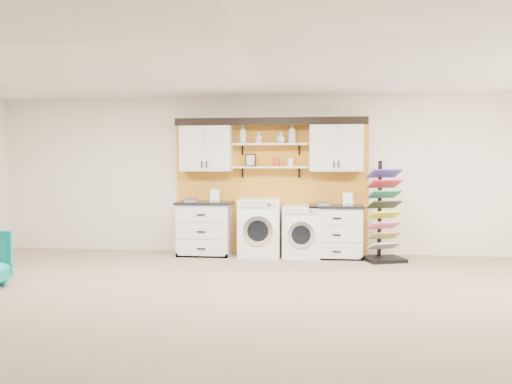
# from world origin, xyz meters

# --- Properties ---
(floor) EXTENTS (10.00, 10.00, 0.00)m
(floor) POSITION_xyz_m (0.00, 0.00, 0.00)
(floor) COLOR gray
(floor) RESTS_ON ground
(ceiling) EXTENTS (10.00, 10.00, 0.00)m
(ceiling) POSITION_xyz_m (0.00, 0.00, 2.80)
(ceiling) COLOR white
(ceiling) RESTS_ON wall_back
(wall_back) EXTENTS (10.00, 0.00, 10.00)m
(wall_back) POSITION_xyz_m (0.00, 4.00, 1.40)
(wall_back) COLOR silver
(wall_back) RESTS_ON floor
(accent_panel) EXTENTS (3.40, 0.07, 2.40)m
(accent_panel) POSITION_xyz_m (0.00, 3.96, 1.20)
(accent_panel) COLOR orange
(accent_panel) RESTS_ON wall_back
(upper_cabinet_left) EXTENTS (0.90, 0.35, 0.84)m
(upper_cabinet_left) POSITION_xyz_m (-1.13, 3.79, 1.88)
(upper_cabinet_left) COLOR white
(upper_cabinet_left) RESTS_ON wall_back
(upper_cabinet_right) EXTENTS (0.90, 0.35, 0.84)m
(upper_cabinet_right) POSITION_xyz_m (1.13, 3.79, 1.88)
(upper_cabinet_right) COLOR white
(upper_cabinet_right) RESTS_ON wall_back
(shelf_lower) EXTENTS (1.32, 0.28, 0.03)m
(shelf_lower) POSITION_xyz_m (0.00, 3.80, 1.53)
(shelf_lower) COLOR white
(shelf_lower) RESTS_ON wall_back
(shelf_upper) EXTENTS (1.32, 0.28, 0.03)m
(shelf_upper) POSITION_xyz_m (0.00, 3.80, 1.93)
(shelf_upper) COLOR white
(shelf_upper) RESTS_ON wall_back
(crown_molding) EXTENTS (3.30, 0.41, 0.13)m
(crown_molding) POSITION_xyz_m (0.00, 3.81, 2.33)
(crown_molding) COLOR black
(crown_molding) RESTS_ON wall_back
(picture_frame) EXTENTS (0.18, 0.02, 0.22)m
(picture_frame) POSITION_xyz_m (-0.35, 3.85, 1.66)
(picture_frame) COLOR black
(picture_frame) RESTS_ON shelf_lower
(canister_red) EXTENTS (0.11, 0.11, 0.16)m
(canister_red) POSITION_xyz_m (0.10, 3.80, 1.62)
(canister_red) COLOR red
(canister_red) RESTS_ON shelf_lower
(canister_cream) EXTENTS (0.10, 0.10, 0.14)m
(canister_cream) POSITION_xyz_m (0.35, 3.80, 1.61)
(canister_cream) COLOR silver
(canister_cream) RESTS_ON shelf_lower
(base_cabinet_left) EXTENTS (0.95, 0.66, 0.93)m
(base_cabinet_left) POSITION_xyz_m (-1.13, 3.64, 0.47)
(base_cabinet_left) COLOR white
(base_cabinet_left) RESTS_ON floor
(base_cabinet_right) EXTENTS (0.91, 0.66, 0.89)m
(base_cabinet_right) POSITION_xyz_m (1.13, 3.64, 0.45)
(base_cabinet_right) COLOR white
(base_cabinet_right) RESTS_ON floor
(washer) EXTENTS (0.71, 0.71, 0.99)m
(washer) POSITION_xyz_m (-0.16, 3.64, 0.49)
(washer) COLOR white
(washer) RESTS_ON floor
(dryer) EXTENTS (0.63, 0.71, 0.88)m
(dryer) POSITION_xyz_m (0.55, 3.64, 0.44)
(dryer) COLOR white
(dryer) RESTS_ON floor
(sample_rack) EXTENTS (0.73, 0.66, 1.64)m
(sample_rack) POSITION_xyz_m (1.89, 3.41, 0.52)
(sample_rack) COLOR black
(sample_rack) RESTS_ON floor
(soap_bottle_a) EXTENTS (0.16, 0.16, 0.32)m
(soap_bottle_a) POSITION_xyz_m (-0.48, 3.80, 2.11)
(soap_bottle_a) COLOR silver
(soap_bottle_a) RESTS_ON shelf_upper
(soap_bottle_b) EXTENTS (0.11, 0.11, 0.19)m
(soap_bottle_b) POSITION_xyz_m (-0.20, 3.80, 2.04)
(soap_bottle_b) COLOR silver
(soap_bottle_b) RESTS_ON shelf_upper
(soap_bottle_c) EXTENTS (0.17, 0.17, 0.19)m
(soap_bottle_c) POSITION_xyz_m (0.18, 3.80, 2.04)
(soap_bottle_c) COLOR silver
(soap_bottle_c) RESTS_ON shelf_upper
(soap_bottle_d) EXTENTS (0.13, 0.13, 0.34)m
(soap_bottle_d) POSITION_xyz_m (0.38, 3.80, 2.11)
(soap_bottle_d) COLOR silver
(soap_bottle_d) RESTS_ON shelf_upper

